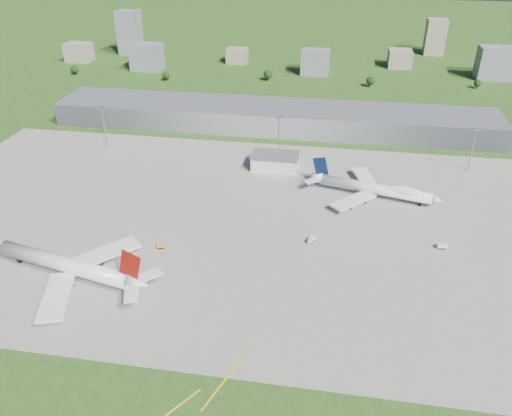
% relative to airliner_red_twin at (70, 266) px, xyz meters
% --- Properties ---
extents(ground, '(1400.00, 1400.00, 0.00)m').
position_rel_airliner_red_twin_xyz_m(ground, '(57.42, 165.06, -5.55)').
color(ground, '#284C18').
rests_on(ground, ground).
extents(apron, '(360.00, 190.00, 0.08)m').
position_rel_airliner_red_twin_xyz_m(apron, '(67.42, 55.06, -5.51)').
color(apron, gray).
rests_on(apron, ground).
extents(terminal, '(300.00, 42.00, 15.00)m').
position_rel_airliner_red_twin_xyz_m(terminal, '(57.42, 180.06, 1.95)').
color(terminal, gray).
rests_on(terminal, ground).
extents(ops_building, '(26.00, 16.00, 8.00)m').
position_rel_airliner_red_twin_xyz_m(ops_building, '(67.42, 115.06, -1.55)').
color(ops_building, silver).
rests_on(ops_building, ground).
extents(mast_west, '(3.50, 2.00, 25.90)m').
position_rel_airliner_red_twin_xyz_m(mast_west, '(-42.58, 130.06, 12.16)').
color(mast_west, gray).
rests_on(mast_west, ground).
extents(mast_center, '(3.50, 2.00, 25.90)m').
position_rel_airliner_red_twin_xyz_m(mast_center, '(67.42, 130.06, 12.16)').
color(mast_center, gray).
rests_on(mast_center, ground).
extents(mast_east, '(3.50, 2.00, 25.90)m').
position_rel_airliner_red_twin_xyz_m(mast_east, '(177.42, 130.06, 12.16)').
color(mast_east, gray).
rests_on(mast_east, ground).
extents(airliner_red_twin, '(75.28, 57.79, 20.84)m').
position_rel_airliner_red_twin_xyz_m(airliner_red_twin, '(0.00, 0.00, 0.00)').
color(airliner_red_twin, white).
rests_on(airliner_red_twin, ground).
extents(airliner_blue_quad, '(68.00, 52.47, 17.96)m').
position_rel_airliner_red_twin_xyz_m(airliner_blue_quad, '(123.07, 88.37, -0.56)').
color(airliner_blue_quad, white).
rests_on(airliner_blue_quad, ground).
extents(tug_yellow, '(3.62, 2.59, 1.66)m').
position_rel_airliner_red_twin_xyz_m(tug_yellow, '(28.58, 25.77, -4.68)').
color(tug_yellow, orange).
rests_on(tug_yellow, ground).
extents(van_white_near, '(3.52, 4.99, 2.36)m').
position_rel_airliner_red_twin_xyz_m(van_white_near, '(93.60, 41.09, -4.35)').
color(van_white_near, silver).
rests_on(van_white_near, ground).
extents(van_white_far, '(4.36, 2.39, 2.21)m').
position_rel_airliner_red_twin_xyz_m(van_white_far, '(150.45, 45.61, -4.42)').
color(van_white_far, white).
rests_on(van_white_far, ground).
extents(bldg_far_w, '(24.00, 20.00, 18.00)m').
position_rel_airliner_red_twin_xyz_m(bldg_far_w, '(-162.58, 335.06, 3.45)').
color(bldg_far_w, gray).
rests_on(bldg_far_w, ground).
extents(bldg_w, '(28.00, 22.00, 24.00)m').
position_rel_airliner_red_twin_xyz_m(bldg_w, '(-82.58, 315.06, 6.45)').
color(bldg_w, slate).
rests_on(bldg_w, ground).
extents(bldg_cw, '(20.00, 18.00, 14.00)m').
position_rel_airliner_red_twin_xyz_m(bldg_cw, '(-2.58, 355.06, 1.45)').
color(bldg_cw, gray).
rests_on(bldg_cw, ground).
extents(bldg_c, '(26.00, 20.00, 22.00)m').
position_rel_airliner_red_twin_xyz_m(bldg_c, '(77.42, 325.06, 5.45)').
color(bldg_c, slate).
rests_on(bldg_c, ground).
extents(bldg_ce, '(22.00, 24.00, 16.00)m').
position_rel_airliner_red_twin_xyz_m(bldg_ce, '(157.42, 365.06, 2.45)').
color(bldg_ce, gray).
rests_on(bldg_ce, ground).
extents(bldg_e, '(30.00, 22.00, 28.00)m').
position_rel_airliner_red_twin_xyz_m(bldg_e, '(237.42, 335.06, 8.45)').
color(bldg_e, slate).
rests_on(bldg_e, ground).
extents(bldg_tall_w, '(22.00, 20.00, 44.00)m').
position_rel_airliner_red_twin_xyz_m(bldg_tall_w, '(-122.58, 375.06, 16.45)').
color(bldg_tall_w, slate).
rests_on(bldg_tall_w, ground).
extents(bldg_tall_e, '(20.00, 18.00, 36.00)m').
position_rel_airliner_red_twin_xyz_m(bldg_tall_e, '(197.42, 425.06, 12.45)').
color(bldg_tall_e, gray).
rests_on(bldg_tall_e, ground).
extents(tree_far_w, '(7.20, 7.20, 8.80)m').
position_rel_airliner_red_twin_xyz_m(tree_far_w, '(-142.58, 285.06, -0.37)').
color(tree_far_w, '#382314').
rests_on(tree_far_w, ground).
extents(tree_w, '(6.75, 6.75, 8.25)m').
position_rel_airliner_red_twin_xyz_m(tree_w, '(-52.58, 280.06, -0.69)').
color(tree_w, '#382314').
rests_on(tree_w, ground).
extents(tree_c, '(8.10, 8.10, 9.90)m').
position_rel_airliner_red_twin_xyz_m(tree_c, '(37.42, 295.06, 0.29)').
color(tree_c, '#382314').
rests_on(tree_c, ground).
extents(tree_e, '(7.65, 7.65, 9.35)m').
position_rel_airliner_red_twin_xyz_m(tree_e, '(127.42, 290.06, -0.04)').
color(tree_e, '#382314').
rests_on(tree_e, ground).
extents(tree_far_e, '(6.30, 6.30, 7.70)m').
position_rel_airliner_red_twin_xyz_m(tree_far_e, '(217.42, 300.06, -1.02)').
color(tree_far_e, '#382314').
rests_on(tree_far_e, ground).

